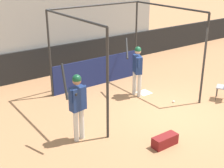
# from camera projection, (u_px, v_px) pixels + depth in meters

# --- Properties ---
(ground_plane) EXTENTS (60.00, 60.00, 0.00)m
(ground_plane) POSITION_uv_depth(u_px,v_px,m) (173.00, 113.00, 9.65)
(ground_plane) COLOR #A8754C
(outfield_wall) EXTENTS (24.00, 0.12, 1.20)m
(outfield_wall) POSITION_uv_depth(u_px,v_px,m) (83.00, 55.00, 13.47)
(outfield_wall) COLOR black
(outfield_wall) RESTS_ON ground
(bleacher_section) EXTENTS (7.60, 4.00, 3.28)m
(bleacher_section) POSITION_uv_depth(u_px,v_px,m) (60.00, 24.00, 14.64)
(bleacher_section) COLOR #9E9E99
(bleacher_section) RESTS_ON ground
(batting_cage) EXTENTS (3.78, 3.41, 2.98)m
(batting_cage) POSITION_uv_depth(u_px,v_px,m) (107.00, 57.00, 10.88)
(batting_cage) COLOR #282828
(batting_cage) RESTS_ON ground
(home_plate) EXTENTS (0.44, 0.44, 0.02)m
(home_plate) POSITION_uv_depth(u_px,v_px,m) (144.00, 93.00, 11.09)
(home_plate) COLOR white
(home_plate) RESTS_ON ground
(player_batter) EXTENTS (0.61, 0.97, 1.91)m
(player_batter) POSITION_uv_depth(u_px,v_px,m) (137.00, 66.00, 10.52)
(player_batter) COLOR silver
(player_batter) RESTS_ON ground
(player_waiting) EXTENTS (0.72, 0.56, 2.11)m
(player_waiting) POSITION_uv_depth(u_px,v_px,m) (77.00, 101.00, 7.80)
(player_waiting) COLOR silver
(player_waiting) RESTS_ON ground
(equipment_bag) EXTENTS (0.70, 0.28, 0.28)m
(equipment_bag) POSITION_uv_depth(u_px,v_px,m) (165.00, 141.00, 7.89)
(equipment_bag) COLOR maroon
(equipment_bag) RESTS_ON ground
(baseball) EXTENTS (0.07, 0.07, 0.07)m
(baseball) POSITION_uv_depth(u_px,v_px,m) (174.00, 102.00, 10.32)
(baseball) COLOR white
(baseball) RESTS_ON ground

